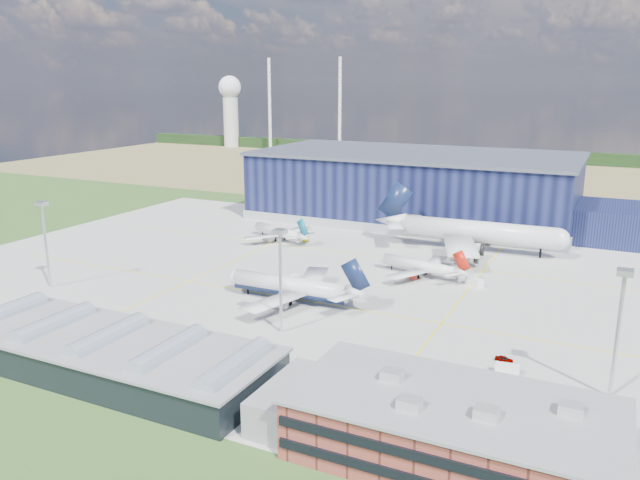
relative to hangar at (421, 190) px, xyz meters
The scene contains 23 objects.
ground 95.56m from the hangar, 91.70° to the right, with size 600.00×600.00×0.00m, color #284F1D.
apron 85.64m from the hangar, 91.90° to the right, with size 220.00×160.00×0.08m.
farmland 125.76m from the hangar, 91.29° to the left, with size 600.00×220.00×0.01m, color olive.
treeline 205.36m from the hangar, 90.78° to the left, with size 600.00×8.00×8.00m, color black.
horizon_dressing 279.32m from the hangar, 134.20° to the left, with size 440.20×18.00×70.00m.
hangar is the anchor object (origin of this frame).
ops_building 163.51m from the hangar, 71.37° to the right, with size 46.00×23.00×10.90m.
glass_concourse 155.28m from the hangar, 93.42° to the right, with size 78.00×23.00×8.60m.
light_mast_west 139.77m from the hangar, 116.71° to the right, with size 2.60×2.60×23.00m.
light_mast_center 125.07m from the hangar, 86.70° to the right, with size 2.60×2.60×23.00m.
light_mast_east 144.23m from the hangar, 59.95° to the right, with size 2.60×2.60×23.00m.
airliner_navy 106.93m from the hangar, 90.20° to the right, with size 39.34×38.49×12.83m, color silver, non-canonical shape.
airliner_red 76.37m from the hangar, 73.19° to the right, with size 28.79×28.17×9.39m, color silver, non-canonical shape.
airliner_widebody 50.30m from the hangar, 52.35° to the right, with size 62.11×60.76×20.25m, color silver, non-canonical shape.
airliner_regional 64.51m from the hangar, 121.29° to the right, with size 28.70×28.08×9.36m, color silver, non-canonical shape.
gse_van_a 144.55m from the hangar, 103.70° to the right, with size 2.40×5.50×2.40m, color white.
gse_cart_a 91.51m from the hangar, 95.14° to the right, with size 1.82×2.73×1.18m, color white.
gse_van_b 84.59m from the hangar, 63.19° to the right, with size 2.29×5.00×2.29m, color white.
gse_tug_c 58.54m from the hangar, 115.06° to the right, with size 1.89×3.03×1.32m, color gold.
gse_cart_b 52.28m from the hangar, 123.89° to the right, with size 2.12×3.18×1.38m, color white.
gse_van_c 136.19m from the hangar, 66.21° to the right, with size 2.09×4.36×2.09m, color white.
car_a 130.54m from the hangar, 65.82° to the right, with size 1.39×3.45×1.18m, color #99999E.
car_b 144.06m from the hangar, 83.84° to the right, with size 1.28×3.67×1.21m, color #99999E.
Camera 1 is at (72.65, -139.63, 52.92)m, focal length 35.00 mm.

